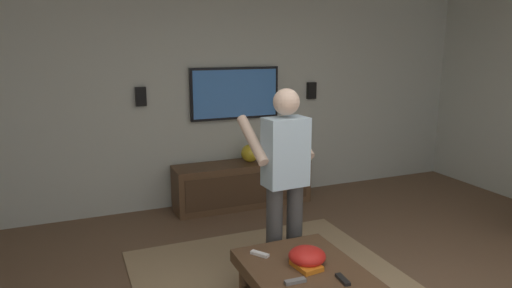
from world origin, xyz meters
The scene contains 13 objects.
wall_back_tv centered at (3.19, 0.00, 1.38)m, with size 0.10×7.30×2.77m, color #B2B7AD.
coffee_table centered at (0.44, 0.23, 0.30)m, with size 1.00×0.80×0.40m.
media_console centered at (2.86, -0.21, 0.28)m, with size 0.45×1.70×0.55m.
tv centered at (3.10, -0.21, 1.38)m, with size 0.05×1.15×0.64m.
person_standing centered at (1.10, 0.08, 0.93)m, with size 0.56×0.56×1.64m.
bowl centered at (0.49, 0.18, 0.46)m, with size 0.28×0.28×0.12m, color red.
remote_white centered at (0.75, 0.45, 0.41)m, with size 0.15×0.04×0.02m, color white.
remote_black centered at (0.18, 0.08, 0.41)m, with size 0.15×0.04×0.02m, color black.
remote_grey centered at (0.28, 0.39, 0.41)m, with size 0.15×0.04×0.02m, color slate.
book centered at (0.44, 0.22, 0.42)m, with size 0.22×0.16×0.04m, color orange.
vase_round centered at (2.87, -0.31, 0.66)m, with size 0.22×0.22×0.22m, color gold.
wall_speaker_left centered at (3.11, -1.29, 1.37)m, with size 0.06×0.12×0.22m, color black.
wall_speaker_right centered at (3.11, 0.94, 1.39)m, with size 0.06×0.12×0.22m, color black.
Camera 1 is at (-2.23, 1.72, 2.00)m, focal length 32.02 mm.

